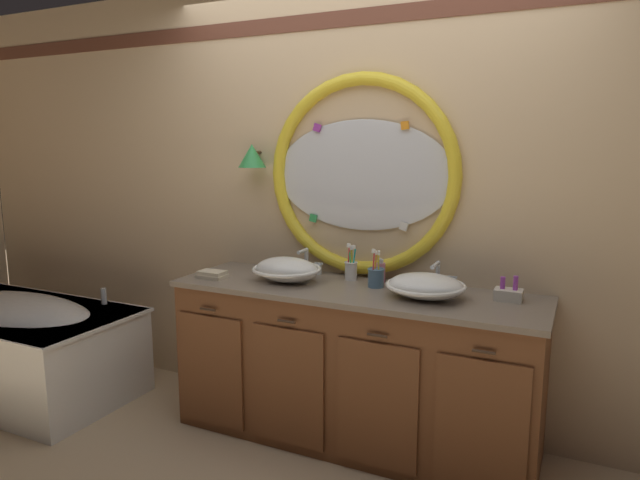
% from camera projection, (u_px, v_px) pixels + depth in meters
% --- Properties ---
extents(ground_plane, '(14.00, 14.00, 0.00)m').
position_uv_depth(ground_plane, '(324.00, 458.00, 2.96)').
color(ground_plane, tan).
extents(back_wall_assembly, '(6.40, 0.26, 2.60)m').
position_uv_depth(back_wall_assembly, '(367.00, 199.00, 3.26)').
color(back_wall_assembly, '#D6B78E').
rests_on(back_wall_assembly, ground_plane).
extents(vanity_counter, '(2.01, 0.63, 0.87)m').
position_uv_depth(vanity_counter, '(353.00, 364.00, 3.09)').
color(vanity_counter, brown).
rests_on(vanity_counter, ground_plane).
extents(bathtub, '(1.60, 0.85, 0.67)m').
position_uv_depth(bathtub, '(18.00, 342.00, 3.71)').
color(bathtub, white).
rests_on(bathtub, ground_plane).
extents(sink_basin_left, '(0.39, 0.39, 0.14)m').
position_uv_depth(sink_basin_left, '(287.00, 269.00, 3.15)').
color(sink_basin_left, white).
rests_on(sink_basin_left, vanity_counter).
extents(sink_basin_right, '(0.40, 0.40, 0.13)m').
position_uv_depth(sink_basin_right, '(426.00, 286.00, 2.81)').
color(sink_basin_right, white).
rests_on(sink_basin_right, vanity_counter).
extents(faucet_set_left, '(0.22, 0.13, 0.15)m').
position_uv_depth(faucet_set_left, '(306.00, 263.00, 3.36)').
color(faucet_set_left, silver).
rests_on(faucet_set_left, vanity_counter).
extents(faucet_set_right, '(0.21, 0.15, 0.15)m').
position_uv_depth(faucet_set_right, '(437.00, 277.00, 3.02)').
color(faucet_set_right, silver).
rests_on(faucet_set_right, vanity_counter).
extents(toothbrush_holder_left, '(0.08, 0.08, 0.21)m').
position_uv_depth(toothbrush_holder_left, '(351.00, 269.00, 3.20)').
color(toothbrush_holder_left, white).
rests_on(toothbrush_holder_left, vanity_counter).
extents(toothbrush_holder_right, '(0.09, 0.09, 0.21)m').
position_uv_depth(toothbrush_holder_right, '(376.00, 277.00, 3.03)').
color(toothbrush_holder_right, slate).
rests_on(toothbrush_holder_right, vanity_counter).
extents(soap_dispenser, '(0.05, 0.06, 0.14)m').
position_uv_depth(soap_dispenser, '(380.00, 272.00, 3.14)').
color(soap_dispenser, pink).
rests_on(soap_dispenser, vanity_counter).
extents(folded_hand_towel, '(0.17, 0.11, 0.04)m').
position_uv_depth(folded_hand_towel, '(212.00, 275.00, 3.24)').
color(folded_hand_towel, beige).
rests_on(folded_hand_towel, vanity_counter).
extents(toiletry_basket, '(0.14, 0.10, 0.13)m').
position_uv_depth(toiletry_basket, '(509.00, 294.00, 2.78)').
color(toiletry_basket, beige).
rests_on(toiletry_basket, vanity_counter).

